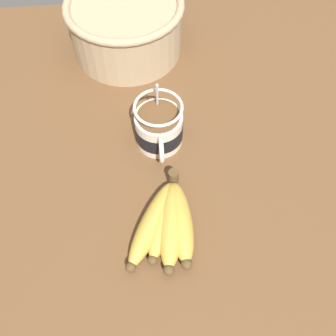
% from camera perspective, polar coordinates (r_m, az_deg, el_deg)
% --- Properties ---
extents(table, '(1.16, 1.16, 0.04)m').
position_cam_1_polar(table, '(0.76, 2.09, -1.59)').
color(table, brown).
rests_on(table, ground).
extents(coffee_mug, '(0.14, 0.10, 0.15)m').
position_cam_1_polar(coffee_mug, '(0.76, -1.40, 6.08)').
color(coffee_mug, beige).
rests_on(coffee_mug, table).
extents(banana_bunch, '(0.19, 0.13, 0.04)m').
position_cam_1_polar(banana_bunch, '(0.67, -0.13, -8.27)').
color(banana_bunch, '#4C381E').
rests_on(banana_bunch, table).
extents(woven_basket, '(0.28, 0.28, 0.13)m').
position_cam_1_polar(woven_basket, '(0.95, -6.43, 20.80)').
color(woven_basket, tan).
rests_on(woven_basket, table).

